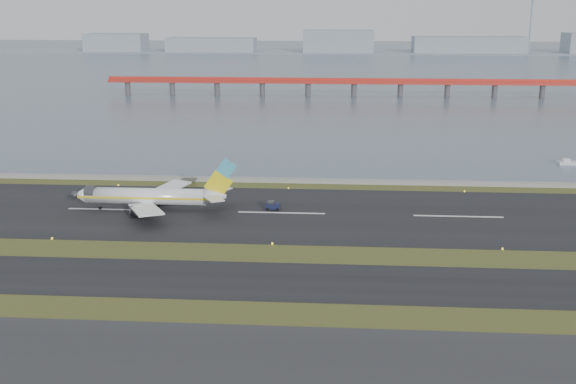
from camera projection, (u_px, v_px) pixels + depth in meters
name	position (u px, v px, depth m)	size (l,w,h in m)	color
ground	(269.00, 257.00, 136.14)	(1000.00, 1000.00, 0.00)	#2F4016
taxiway_strip	(262.00, 281.00, 124.54)	(1000.00, 18.00, 0.10)	black
runway_strip	(281.00, 213.00, 165.10)	(1000.00, 45.00, 0.10)	black
seawall	(291.00, 180.00, 193.95)	(1000.00, 2.50, 1.00)	gray
bay_water	(325.00, 65.00, 580.28)	(1400.00, 800.00, 1.30)	#4C5D6C
red_pier	(354.00, 83.00, 374.30)	(260.00, 5.00, 10.20)	red
far_shoreline	(342.00, 46.00, 732.29)	(1400.00, 80.00, 60.50)	#8B96A4
airliner	(152.00, 196.00, 166.16)	(38.52, 32.89, 12.80)	white
pushback_tug	(273.00, 206.00, 167.51)	(3.38, 2.02, 2.15)	#131734
workboat_near	(570.00, 163.00, 215.27)	(8.15, 3.28, 1.93)	silver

